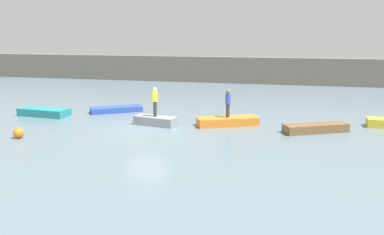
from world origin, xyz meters
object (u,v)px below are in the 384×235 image
Objects in this scene: rowboat_teal at (44,112)px; person_hiviz_shirt at (155,100)px; mooring_buoy at (18,133)px; rowboat_blue at (116,109)px; rowboat_orange at (228,121)px; rowboat_grey at (155,121)px; person_blue_shirt at (228,102)px; rowboat_brown at (316,128)px.

person_hiviz_shirt is at bearing -1.11° from rowboat_teal.
rowboat_teal is 5.81m from mooring_buoy.
person_hiviz_shirt is 3.12× the size of mooring_buoy.
rowboat_blue is 8.66m from rowboat_orange.
rowboat_grey is (8.26, -0.90, 0.02)m from rowboat_teal.
person_blue_shirt is at bearing 27.33° from mooring_buoy.
rowboat_brown is (9.47, 0.40, -0.03)m from rowboat_grey.
rowboat_brown is 16.49m from mooring_buoy.
rowboat_orange reaches higher than rowboat_brown.
rowboat_grey is (4.00, -3.27, 0.09)m from rowboat_blue.
person_hiviz_shirt is (4.00, -3.27, 1.36)m from rowboat_blue.
rowboat_brown is 5.31m from person_blue_shirt.
rowboat_grey is at bearing -167.94° from person_blue_shirt.
rowboat_blue is at bearing 152.82° from rowboat_grey.
rowboat_orange is at bearing -48.56° from rowboat_blue.
rowboat_orange is 4.61m from person_hiviz_shirt.
rowboat_grey is 1.47× the size of person_hiviz_shirt.
rowboat_grey is 4.59× the size of mooring_buoy.
rowboat_blue is (4.26, 2.36, -0.07)m from rowboat_teal.
rowboat_blue is 5.17m from rowboat_grey.
rowboat_blue is 13.77m from rowboat_brown.
person_blue_shirt is at bearing 24.10° from rowboat_grey.
rowboat_brown reaches higher than rowboat_blue.
rowboat_teal is 0.93× the size of rowboat_orange.
rowboat_blue is 2.00× the size of person_hiviz_shirt.
rowboat_teal is 2.01× the size of person_blue_shirt.
rowboat_grey is 4.59m from person_blue_shirt.
rowboat_orange is (12.59, 0.02, -0.00)m from rowboat_teal.
rowboat_brown is at bearing 3.53° from rowboat_teal.
rowboat_teal reaches higher than rowboat_blue.
rowboat_orange is at bearing 12.06° from person_hiviz_shirt.
rowboat_brown is at bearing 17.47° from mooring_buoy.
rowboat_teal is 17.74m from rowboat_brown.
rowboat_blue is 0.97× the size of rowboat_orange.
rowboat_blue is 1.37× the size of rowboat_grey.
rowboat_grey reaches higher than rowboat_orange.
rowboat_teal is 8.41m from person_hiviz_shirt.
rowboat_grey is 1.28m from person_hiviz_shirt.
person_hiviz_shirt is at bearing 35.99° from mooring_buoy.
rowboat_teal is 0.92× the size of rowboat_brown.
person_hiviz_shirt reaches higher than rowboat_blue.
rowboat_blue is 8.75m from person_blue_shirt.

